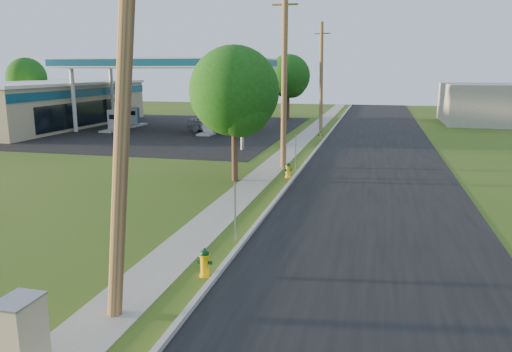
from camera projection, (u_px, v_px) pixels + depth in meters
The scene contains 26 objects.
ground_plane at pixel (177, 301), 11.97m from camera, with size 140.00×140.00×0.00m, color #2F4F13.
road at pixel (374, 205), 20.42m from camera, with size 8.00×120.00×0.02m, color black.
curb at pixel (278, 197), 21.34m from camera, with size 0.15×120.00×0.15m, color #A9A69C.
sidewalk at pixel (239, 196), 21.75m from camera, with size 1.50×120.00×0.03m, color gray.
forecourt at pixel (149, 129), 46.07m from camera, with size 26.00×28.00×0.02m, color black.
utility_pole_near at pixel (123, 101), 10.15m from camera, with size 1.40×0.32×9.48m.
utility_pole_mid at pixel (284, 78), 27.22m from camera, with size 1.40×0.32×9.80m.
utility_pole_far at pixel (321, 77), 44.35m from camera, with size 1.40×0.32×9.50m.
sign_post_near at pixel (235, 213), 15.69m from camera, with size 0.05×0.04×2.00m, color gray.
sign_post_mid at pixel (296, 153), 26.90m from camera, with size 0.05×0.04×2.00m, color gray.
sign_post_far at pixel (321, 128), 38.49m from camera, with size 0.05×0.04×2.00m, color gray.
gas_canopy at pixel (167, 64), 44.37m from camera, with size 18.18×9.18×6.40m.
fuel_pump_nw at pixel (114, 123), 44.60m from camera, with size 1.20×3.20×1.90m.
fuel_pump_ne at pixel (209, 126), 42.51m from camera, with size 1.20×3.20×1.90m.
fuel_pump_sw at pixel (134, 119), 48.40m from camera, with size 1.20×3.20×1.90m.
fuel_pump_se at pixel (223, 121), 46.31m from camera, with size 1.20×3.20×1.90m.
convenience_store at pixel (44, 104), 48.17m from camera, with size 10.40×22.40×4.25m.
price_pylon at pixel (242, 69), 33.24m from camera, with size 0.34×2.04×6.85m.
tree_verge at pixel (236, 95), 23.88m from camera, with size 4.35×4.35×6.60m.
tree_lot at pixel (289, 78), 53.63m from camera, with size 4.65×4.65×7.05m.
tree_back at pixel (27, 79), 56.66m from camera, with size 4.45×4.45×6.75m.
hydrant_near at pixel (205, 263), 13.31m from camera, with size 0.41×0.37×0.79m.
hydrant_mid at pixel (288, 170), 25.50m from camera, with size 0.41×0.37×0.79m.
hydrant_far at pixel (321, 135), 39.09m from camera, with size 0.40×0.36×0.77m.
utility_cabinet at pixel (21, 336), 8.99m from camera, with size 0.65×0.85×1.45m.
car_silver at pixel (213, 123), 43.89m from camera, with size 1.90×4.73×1.61m, color #B3B6BB.
Camera 1 is at (4.46, -10.31, 5.44)m, focal length 35.00 mm.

